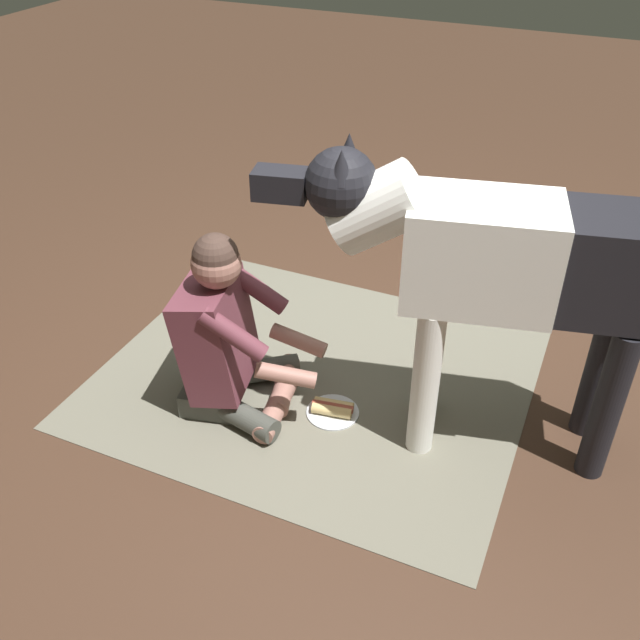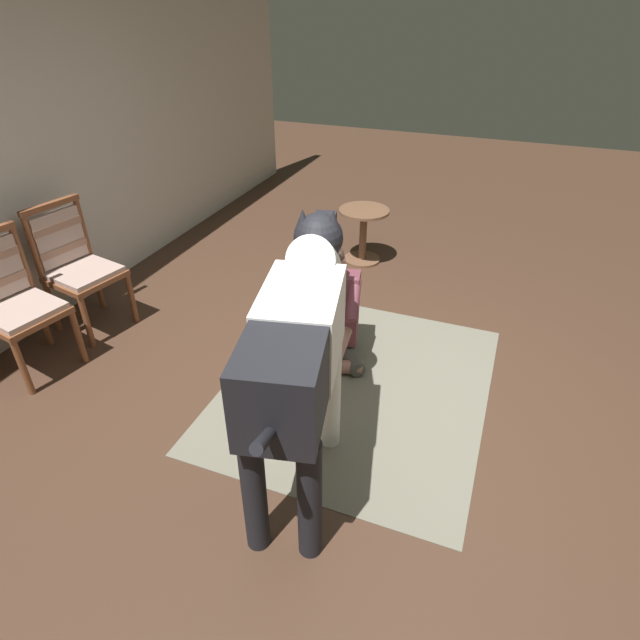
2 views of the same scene
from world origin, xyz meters
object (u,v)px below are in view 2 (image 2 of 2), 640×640
Objects in this scene: hot_dog_on_plate at (319,392)px; dining_chair_left_of_pair at (11,298)px; dining_chair_right_of_pair at (75,262)px; round_side_table at (363,230)px; person_sitting_on_floor at (329,312)px; large_dog at (300,341)px.

dining_chair_left_of_pair is at bearing 101.39° from hot_dog_on_plate.
dining_chair_right_of_pair reaches higher than round_side_table.
dining_chair_right_of_pair is at bearing 85.24° from hot_dog_on_plate.
large_dog is at bearing -167.46° from person_sitting_on_floor.
dining_chair_right_of_pair reaches higher than person_sitting_on_floor.
round_side_table is at bearing -34.75° from dining_chair_left_of_pair.
round_side_table is (2.64, 0.47, -0.54)m from large_dog.
person_sitting_on_floor is 1.65× the size of round_side_table.
round_side_table is (2.45, -1.70, -0.22)m from dining_chair_left_of_pair.
dining_chair_left_of_pair is 2.14m from hot_dog_on_plate.
dining_chair_left_of_pair is 2.20m from large_dog.
large_dog is (-0.77, -2.17, 0.32)m from dining_chair_right_of_pair.
dining_chair_right_of_pair is 2.32m from large_dog.
dining_chair_left_of_pair is at bearing 114.32° from person_sitting_on_floor.
person_sitting_on_floor is at bearing -171.57° from round_side_table.
large_dog is at bearing -109.45° from dining_chair_right_of_pair.
dining_chair_right_of_pair is 2.54m from round_side_table.
dining_chair_left_of_pair is 0.57× the size of large_dog.
dining_chair_right_of_pair is at bearing 70.55° from large_dog.
dining_chair_left_of_pair reaches higher than person_sitting_on_floor.
person_sitting_on_floor is 3.60× the size of hot_dog_on_plate.
large_dog reaches higher than person_sitting_on_floor.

